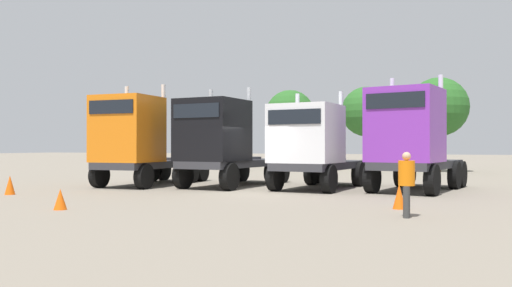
{
  "coord_description": "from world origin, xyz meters",
  "views": [
    {
      "loc": [
        7.13,
        -18.58,
        1.74
      ],
      "look_at": [
        -1.12,
        2.85,
        1.87
      ],
      "focal_mm": 37.01,
      "sensor_mm": 36.0,
      "label": 1
    }
  ],
  "objects_px": {
    "semi_truck_orange": "(137,141)",
    "traffic_cone_near": "(10,185)",
    "semi_truck_purple": "(410,139)",
    "semi_truck_white": "(313,146)",
    "traffic_cone_mid": "(60,199)",
    "traffic_cone_far": "(399,197)",
    "semi_truck_black": "(221,142)",
    "visitor_in_hivis": "(407,180)"
  },
  "relations": [
    {
      "from": "semi_truck_black",
      "to": "semi_truck_white",
      "type": "xyz_separation_m",
      "value": [
        3.93,
        0.26,
        -0.16
      ]
    },
    {
      "from": "semi_truck_orange",
      "to": "semi_truck_purple",
      "type": "distance_m",
      "value": 11.4
    },
    {
      "from": "semi_truck_orange",
      "to": "visitor_in_hivis",
      "type": "height_order",
      "value": "semi_truck_orange"
    },
    {
      "from": "traffic_cone_near",
      "to": "visitor_in_hivis",
      "type": "bearing_deg",
      "value": -4.74
    },
    {
      "from": "semi_truck_orange",
      "to": "semi_truck_black",
      "type": "relative_size",
      "value": 0.98
    },
    {
      "from": "visitor_in_hivis",
      "to": "traffic_cone_mid",
      "type": "relative_size",
      "value": 2.79
    },
    {
      "from": "semi_truck_black",
      "to": "visitor_in_hivis",
      "type": "xyz_separation_m",
      "value": [
        8.18,
        -6.85,
        -1.0
      ]
    },
    {
      "from": "semi_truck_white",
      "to": "traffic_cone_far",
      "type": "height_order",
      "value": "semi_truck_white"
    },
    {
      "from": "semi_truck_purple",
      "to": "traffic_cone_far",
      "type": "relative_size",
      "value": 9.03
    },
    {
      "from": "semi_truck_orange",
      "to": "traffic_cone_near",
      "type": "bearing_deg",
      "value": -22.94
    },
    {
      "from": "semi_truck_black",
      "to": "visitor_in_hivis",
      "type": "relative_size",
      "value": 4.08
    },
    {
      "from": "semi_truck_orange",
      "to": "semi_truck_white",
      "type": "height_order",
      "value": "semi_truck_orange"
    },
    {
      "from": "semi_truck_white",
      "to": "visitor_in_hivis",
      "type": "bearing_deg",
      "value": 37.33
    },
    {
      "from": "semi_truck_white",
      "to": "traffic_cone_near",
      "type": "distance_m",
      "value": 11.45
    },
    {
      "from": "semi_truck_white",
      "to": "traffic_cone_near",
      "type": "relative_size",
      "value": 9.22
    },
    {
      "from": "semi_truck_purple",
      "to": "traffic_cone_near",
      "type": "relative_size",
      "value": 9.04
    },
    {
      "from": "semi_truck_orange",
      "to": "semi_truck_white",
      "type": "distance_m",
      "value": 7.67
    },
    {
      "from": "semi_truck_white",
      "to": "traffic_cone_near",
      "type": "bearing_deg",
      "value": -51.98
    },
    {
      "from": "semi_truck_purple",
      "to": "traffic_cone_far",
      "type": "distance_m",
      "value": 5.91
    },
    {
      "from": "semi_truck_black",
      "to": "traffic_cone_mid",
      "type": "distance_m",
      "value": 8.85
    },
    {
      "from": "semi_truck_orange",
      "to": "traffic_cone_far",
      "type": "height_order",
      "value": "semi_truck_orange"
    },
    {
      "from": "traffic_cone_far",
      "to": "semi_truck_purple",
      "type": "bearing_deg",
      "value": 91.82
    },
    {
      "from": "semi_truck_orange",
      "to": "semi_truck_purple",
      "type": "bearing_deg",
      "value": 96.18
    },
    {
      "from": "semi_truck_orange",
      "to": "traffic_cone_near",
      "type": "distance_m",
      "value": 5.6
    },
    {
      "from": "traffic_cone_near",
      "to": "semi_truck_purple",
      "type": "bearing_deg",
      "value": 24.86
    },
    {
      "from": "semi_truck_white",
      "to": "traffic_cone_far",
      "type": "xyz_separation_m",
      "value": [
        3.9,
        -5.4,
        -1.42
      ]
    },
    {
      "from": "semi_truck_white",
      "to": "visitor_in_hivis",
      "type": "xyz_separation_m",
      "value": [
        4.25,
        -7.11,
        -0.84
      ]
    },
    {
      "from": "semi_truck_black",
      "to": "traffic_cone_mid",
      "type": "relative_size",
      "value": 11.38
    },
    {
      "from": "semi_truck_orange",
      "to": "traffic_cone_mid",
      "type": "distance_m",
      "value": 8.56
    },
    {
      "from": "semi_truck_orange",
      "to": "traffic_cone_mid",
      "type": "height_order",
      "value": "semi_truck_orange"
    },
    {
      "from": "semi_truck_purple",
      "to": "traffic_cone_far",
      "type": "bearing_deg",
      "value": 13.53
    },
    {
      "from": "visitor_in_hivis",
      "to": "traffic_cone_mid",
      "type": "xyz_separation_m",
      "value": [
        -9.03,
        -1.81,
        -0.64
      ]
    },
    {
      "from": "semi_truck_white",
      "to": "visitor_in_hivis",
      "type": "height_order",
      "value": "semi_truck_white"
    },
    {
      "from": "traffic_cone_near",
      "to": "traffic_cone_far",
      "type": "height_order",
      "value": "same"
    },
    {
      "from": "traffic_cone_near",
      "to": "semi_truck_black",
      "type": "bearing_deg",
      "value": 44.72
    },
    {
      "from": "semi_truck_black",
      "to": "visitor_in_hivis",
      "type": "height_order",
      "value": "semi_truck_black"
    },
    {
      "from": "semi_truck_purple",
      "to": "visitor_in_hivis",
      "type": "relative_size",
      "value": 3.91
    },
    {
      "from": "semi_truck_orange",
      "to": "semi_truck_purple",
      "type": "height_order",
      "value": "semi_truck_purple"
    },
    {
      "from": "semi_truck_black",
      "to": "visitor_in_hivis",
      "type": "distance_m",
      "value": 10.71
    },
    {
      "from": "traffic_cone_mid",
      "to": "traffic_cone_far",
      "type": "height_order",
      "value": "traffic_cone_far"
    },
    {
      "from": "semi_truck_purple",
      "to": "semi_truck_black",
      "type": "bearing_deg",
      "value": -74.42
    },
    {
      "from": "semi_truck_black",
      "to": "traffic_cone_far",
      "type": "distance_m",
      "value": 9.5
    }
  ]
}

